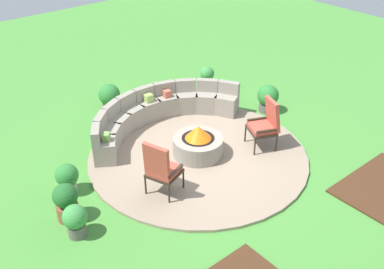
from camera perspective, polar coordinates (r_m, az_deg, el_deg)
name	(u,v)px	position (r m, az deg, el deg)	size (l,w,h in m)	color
ground_plane	(198,156)	(9.60, 0.77, -2.77)	(24.00, 24.00, 0.00)	#478C38
patio_circle	(198,155)	(9.59, 0.77, -2.62)	(4.64, 4.64, 0.06)	gray
fire_pit	(198,144)	(9.43, 0.78, -1.16)	(1.06, 1.06, 0.68)	gray
curved_stone_bench	(157,113)	(10.48, -4.48, 2.72)	(3.96, 1.58, 0.79)	gray
lounge_chair_front_left	(161,168)	(8.17, -3.94, -4.25)	(0.72, 0.71, 1.16)	#2D2319
lounge_chair_front_right	(266,123)	(9.67, 9.36, 1.44)	(0.74, 0.76, 1.12)	#2D2319
potted_plant_0	(207,78)	(12.21, 1.92, 7.16)	(0.38, 0.38, 0.70)	brown
potted_plant_1	(110,97)	(11.40, -10.42, 4.75)	(0.54, 0.54, 0.70)	brown
potted_plant_2	(67,177)	(8.75, -15.54, -5.26)	(0.44, 0.44, 0.61)	#A89E8E
potted_plant_3	(66,201)	(8.13, -15.68, -8.15)	(0.44, 0.44, 0.72)	brown
potted_plant_4	(75,220)	(7.78, -14.58, -10.40)	(0.42, 0.42, 0.61)	#605B56
potted_plant_5	(268,98)	(11.31, 9.60, 4.61)	(0.53, 0.53, 0.70)	#605B56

